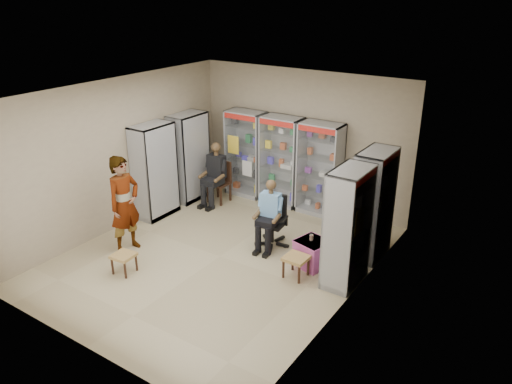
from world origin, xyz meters
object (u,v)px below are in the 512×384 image
Objects in this scene: cabinet_back_right at (320,169)px; wooden_chair at (219,182)px; cabinet_back_mid at (281,161)px; cabinet_left_far at (189,157)px; seated_shopkeeper at (271,216)px; cabinet_right_near at (348,228)px; cabinet_back_left at (246,154)px; office_chair at (272,221)px; woven_stool_a at (296,266)px; pink_trunk at (312,253)px; cabinet_right_far at (373,204)px; cabinet_left_near at (155,171)px; standing_man at (124,204)px; woven_stool_b at (124,263)px.

wooden_chair is (-2.15, -0.73, -0.53)m from cabinet_back_right.
cabinet_back_mid is 1.00× the size of cabinet_left_far.
cabinet_left_far is 2.96m from seated_shopkeeper.
cabinet_right_near is 2.13× the size of wooden_chair.
office_chair is (1.85, -1.81, -0.50)m from cabinet_back_left.
pink_trunk is at bearing 82.61° from woven_stool_a.
cabinet_back_right is at bearing 55.27° from cabinet_right_far.
cabinet_right_far is at bearing -34.73° from cabinet_back_right.
cabinet_back_left is at bearing 135.00° from cabinet_left_far.
cabinet_back_mid is 2.92m from pink_trunk.
seated_shopkeeper is at bearing 113.60° from cabinet_right_far.
cabinet_right_near is (2.58, -2.23, 0.00)m from cabinet_back_mid.
cabinet_back_mid is at bearing 0.00° from cabinet_back_left.
cabinet_left_near is at bearing 171.97° from woven_stool_a.
standing_man is at bearing 121.20° from cabinet_right_far.
standing_man is (-2.16, -1.64, 0.42)m from office_chair.
cabinet_left_near is at bearing 87.43° from cabinet_right_near.
cabinet_back_mid is 0.95m from cabinet_back_right.
standing_man is at bearing 107.68° from cabinet_right_near.
office_chair reaches higher than woven_stool_b.
cabinet_left_near is at bearing 176.44° from seated_shopkeeper.
cabinet_back_right reaches higher than wooden_chair.
cabinet_back_left reaches higher than office_chair.
cabinet_back_left and cabinet_left_near have the same top height.
cabinet_back_left is 4.17m from woven_stool_b.
cabinet_right_near reaches higher than pink_trunk.
cabinet_back_right is 1.00× the size of cabinet_left_far.
cabinet_right_far is 4.48m from standing_man.
wooden_chair is (-3.78, 1.50, -0.53)m from cabinet_right_near.
wooden_chair is at bearing 144.71° from seated_shopkeeper.
woven_stool_a is (-0.06, -0.47, -0.05)m from pink_trunk.
cabinet_back_right is 1.00× the size of cabinet_right_near.
woven_stool_a is (-0.74, -0.32, -0.81)m from cabinet_right_near.
cabinet_left_near is 2.02× the size of office_chair.
wooden_chair is 3.56m from woven_stool_a.
cabinet_left_far reaches higher than woven_stool_a.
pink_trunk is at bearing -19.56° from seated_shopkeeper.
seated_shopkeeper is at bearing -91.42° from cabinet_back_right.
cabinet_left_far is at bearing 154.48° from seated_shopkeeper.
woven_stool_a is (0.89, -2.55, -0.81)m from cabinet_back_right.
cabinet_back_mid and cabinet_left_near have the same top height.
cabinet_right_near is at bearing 23.65° from woven_stool_a.
cabinet_back_right is at bearing -31.23° from standing_man.
cabinet_back_left is at bearing 71.10° from wooden_chair.
cabinet_right_far is at bearing 15.15° from office_chair.
cabinet_back_mid is 2.10m from cabinet_left_far.
wooden_chair reaches higher than woven_stool_b.
cabinet_left_far is (-4.46, 0.20, 0.00)m from cabinet_right_far.
pink_trunk is at bearing 73.02° from cabinet_left_far.
cabinet_left_far is 5.63× the size of woven_stool_b.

